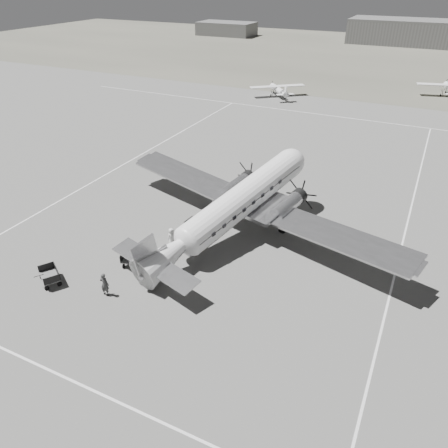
# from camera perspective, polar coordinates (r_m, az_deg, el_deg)

# --- Properties ---
(ground) EXTENTS (260.00, 260.00, 0.00)m
(ground) POSITION_cam_1_polar(r_m,az_deg,el_deg) (33.29, 0.03, -4.24)
(ground) COLOR slate
(ground) RESTS_ON ground
(taxi_line_near) EXTENTS (60.00, 0.15, 0.01)m
(taxi_line_near) POSITION_cam_1_polar(r_m,az_deg,el_deg) (24.78, -15.28, -20.86)
(taxi_line_near) COLOR silver
(taxi_line_near) RESTS_ON ground
(taxi_line_right) EXTENTS (0.15, 80.00, 0.01)m
(taxi_line_right) POSITION_cam_1_polar(r_m,az_deg,el_deg) (31.07, 20.66, -9.46)
(taxi_line_right) COLOR silver
(taxi_line_right) RESTS_ON ground
(taxi_line_left) EXTENTS (0.15, 60.00, 0.01)m
(taxi_line_left) POSITION_cam_1_polar(r_m,az_deg,el_deg) (49.56, -13.88, 7.04)
(taxi_line_left) COLOR silver
(taxi_line_left) RESTS_ON ground
(taxi_line_horizon) EXTENTS (90.00, 0.15, 0.01)m
(taxi_line_horizon) POSITION_cam_1_polar(r_m,az_deg,el_deg) (68.41, 15.25, 13.31)
(taxi_line_horizon) COLOR silver
(taxi_line_horizon) RESTS_ON ground
(grass_infield) EXTENTS (260.00, 90.00, 0.01)m
(grass_infield) POSITION_cam_1_polar(r_m,az_deg,el_deg) (121.72, 21.24, 19.57)
(grass_infield) COLOR #646254
(grass_infield) RESTS_ON ground
(hangar_main) EXTENTS (42.00, 14.00, 6.60)m
(hangar_main) POSITION_cam_1_polar(r_m,az_deg,el_deg) (145.66, 24.90, 21.71)
(hangar_main) COLOR slate
(hangar_main) RESTS_ON ground
(shed_secondary) EXTENTS (18.00, 10.00, 4.00)m
(shed_secondary) POSITION_cam_1_polar(r_m,az_deg,el_deg) (155.79, 0.34, 24.16)
(shed_secondary) COLOR #585858
(shed_secondary) RESTS_ON ground
(dc3_airliner) EXTENTS (32.52, 26.74, 5.36)m
(dc3_airliner) POSITION_cam_1_polar(r_m,az_deg,el_deg) (34.40, 1.46, 2.20)
(dc3_airliner) COLOR #B3B3B5
(dc3_airliner) RESTS_ON ground
(light_plane_left) EXTENTS (12.30, 12.02, 1.98)m
(light_plane_left) POSITION_cam_1_polar(r_m,az_deg,el_deg) (78.02, 7.07, 16.89)
(light_plane_left) COLOR white
(light_plane_left) RESTS_ON ground
(baggage_cart_near) EXTENTS (2.16, 1.77, 1.06)m
(baggage_cart_near) POSITION_cam_1_polar(r_m,az_deg,el_deg) (32.67, -11.62, -4.59)
(baggage_cart_near) COLOR #585858
(baggage_cart_near) RESTS_ON ground
(baggage_cart_far) EXTENTS (2.30, 2.13, 1.06)m
(baggage_cart_far) POSITION_cam_1_polar(r_m,az_deg,el_deg) (32.71, -21.80, -6.34)
(baggage_cart_far) COLOR #585858
(baggage_cart_far) RESTS_ON ground
(ground_crew) EXTENTS (0.67, 0.49, 1.72)m
(ground_crew) POSITION_cam_1_polar(r_m,az_deg,el_deg) (30.22, -15.33, -7.60)
(ground_crew) COLOR #323232
(ground_crew) RESTS_ON ground
(ramp_agent) EXTENTS (0.75, 0.95, 1.93)m
(ramp_agent) POSITION_cam_1_polar(r_m,az_deg,el_deg) (33.28, -9.27, -2.71)
(ramp_agent) COLOR silver
(ramp_agent) RESTS_ON ground
(passenger) EXTENTS (0.77, 0.90, 1.56)m
(passenger) POSITION_cam_1_polar(r_m,az_deg,el_deg) (34.34, -6.86, -1.74)
(passenger) COLOR silver
(passenger) RESTS_ON ground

